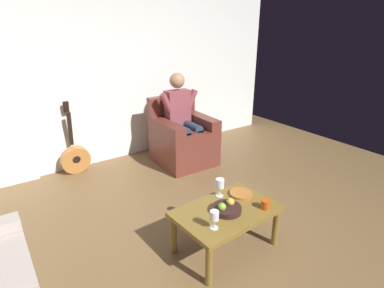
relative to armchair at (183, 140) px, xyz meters
name	(u,v)px	position (x,y,z in m)	size (l,w,h in m)	color
ground_plane	(249,266)	(0.73, 2.12, -0.34)	(6.78, 6.78, 0.00)	brown
wall_back	(109,67)	(0.73, -0.73, 1.00)	(5.72, 0.06, 2.69)	silver
armchair	(183,140)	(0.00, 0.00, 0.00)	(0.76, 0.80, 0.94)	brown
person_seated	(182,116)	(0.00, -0.01, 0.35)	(0.61, 0.58, 1.28)	brown
coffee_table	(226,215)	(0.74, 1.82, 0.00)	(0.93, 0.62, 0.41)	brown
guitar	(75,157)	(1.40, -0.52, -0.12)	(0.39, 0.21, 0.99)	#BA7637
radiator	(9,161)	(2.16, -0.66, -0.02)	(0.61, 0.06, 0.65)	white
wine_glass_near	(214,217)	(1.00, 1.97, 0.17)	(0.07, 0.07, 0.16)	silver
wine_glass_far	(220,184)	(0.65, 1.61, 0.19)	(0.08, 0.08, 0.18)	silver
fruit_bowl	(227,208)	(0.77, 1.85, 0.10)	(0.25, 0.25, 0.11)	black
decorative_dish	(241,194)	(0.47, 1.71, 0.08)	(0.21, 0.21, 0.02)	#AA6529
candle_jar	(266,204)	(0.45, 2.00, 0.10)	(0.08, 0.08, 0.08)	#B54912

